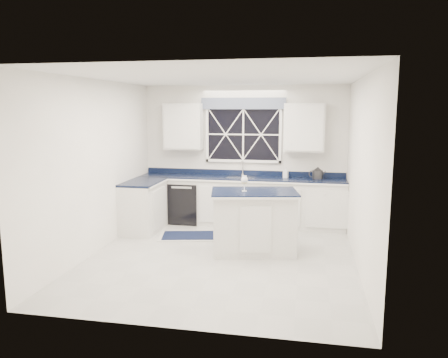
% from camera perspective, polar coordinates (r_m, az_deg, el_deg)
% --- Properties ---
extents(ground, '(4.50, 4.50, 0.00)m').
position_cam_1_polar(ground, '(6.80, -0.35, -10.17)').
color(ground, '#A4A49F').
rests_on(ground, ground).
extents(back_wall, '(4.00, 0.10, 2.70)m').
position_cam_1_polar(back_wall, '(8.68, 2.55, 3.21)').
color(back_wall, white).
rests_on(back_wall, ground).
extents(base_cabinets, '(3.99, 1.60, 0.90)m').
position_cam_1_polar(base_cabinets, '(8.42, -0.19, -3.17)').
color(base_cabinets, silver).
rests_on(base_cabinets, ground).
extents(countertop, '(3.98, 0.64, 0.04)m').
position_cam_1_polar(countertop, '(8.44, 2.23, 0.10)').
color(countertop, black).
rests_on(countertop, base_cabinets).
extents(dishwasher, '(0.60, 0.58, 0.82)m').
position_cam_1_polar(dishwasher, '(8.77, -4.92, -2.98)').
color(dishwasher, black).
rests_on(dishwasher, ground).
extents(window, '(1.65, 0.09, 1.26)m').
position_cam_1_polar(window, '(8.59, 2.53, 6.37)').
color(window, black).
rests_on(window, ground).
extents(upper_cabinets, '(3.10, 0.34, 0.90)m').
position_cam_1_polar(upper_cabinets, '(8.47, 2.41, 6.80)').
color(upper_cabinets, silver).
rests_on(upper_cabinets, ground).
extents(faucet, '(0.05, 0.20, 0.30)m').
position_cam_1_polar(faucet, '(8.60, 2.44, 1.47)').
color(faucet, '#B0B1B3').
rests_on(faucet, countertop).
extents(island, '(1.45, 1.03, 0.99)m').
position_cam_1_polar(island, '(6.92, 3.93, -5.56)').
color(island, silver).
rests_on(island, ground).
extents(rug, '(1.22, 0.89, 0.02)m').
position_cam_1_polar(rug, '(7.87, -4.38, -7.40)').
color(rug, '#B7B7B2').
rests_on(rug, ground).
extents(kettle, '(0.32, 0.23, 0.23)m').
position_cam_1_polar(kettle, '(8.42, 12.11, 0.74)').
color(kettle, '#2C2C2E').
rests_on(kettle, countertop).
extents(wine_glass, '(0.10, 0.10, 0.25)m').
position_cam_1_polar(wine_glass, '(6.74, 2.68, -0.19)').
color(wine_glass, white).
rests_on(wine_glass, island).
extents(soap_bottle, '(0.11, 0.11, 0.20)m').
position_cam_1_polar(soap_bottle, '(8.44, 8.07, 0.83)').
color(soap_bottle, silver).
rests_on(soap_bottle, countertop).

